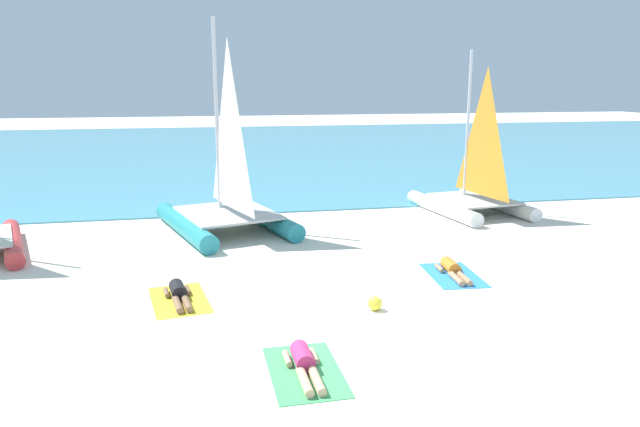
# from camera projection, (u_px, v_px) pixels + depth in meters

# --- Properties ---
(ground_plane) EXTENTS (120.00, 120.00, 0.00)m
(ground_plane) POSITION_uv_depth(u_px,v_px,m) (288.00, 214.00, 20.25)
(ground_plane) COLOR silver
(ocean_water) EXTENTS (120.00, 40.00, 0.05)m
(ocean_water) POSITION_uv_depth(u_px,v_px,m) (242.00, 149.00, 39.53)
(ocean_water) COLOR #4C9EB7
(ocean_water) RESTS_ON ground
(sailboat_teal) EXTENTS (4.29, 5.47, 6.27)m
(sailboat_teal) POSITION_uv_depth(u_px,v_px,m) (226.00, 201.00, 17.73)
(sailboat_teal) COLOR teal
(sailboat_teal) RESTS_ON ground
(sailboat_white) EXTENTS (3.20, 4.50, 5.46)m
(sailboat_white) POSITION_uv_depth(u_px,v_px,m) (473.00, 190.00, 20.22)
(sailboat_white) COLOR white
(sailboat_white) RESTS_ON ground
(towel_left) EXTENTS (1.38, 2.05, 0.01)m
(towel_left) POSITION_uv_depth(u_px,v_px,m) (179.00, 300.00, 12.27)
(towel_left) COLOR yellow
(towel_left) RESTS_ON ground
(sunbather_left) EXTENTS (0.64, 1.57, 0.30)m
(sunbather_left) POSITION_uv_depth(u_px,v_px,m) (179.00, 293.00, 12.30)
(sunbather_left) COLOR black
(sunbather_left) RESTS_ON towel_left
(towel_middle) EXTENTS (1.13, 1.92, 0.01)m
(towel_middle) POSITION_uv_depth(u_px,v_px,m) (305.00, 371.00, 9.24)
(towel_middle) COLOR #4CB266
(towel_middle) RESTS_ON ground
(sunbather_middle) EXTENTS (0.55, 1.56, 0.30)m
(sunbather_middle) POSITION_uv_depth(u_px,v_px,m) (304.00, 362.00, 9.28)
(sunbather_middle) COLOR #D83372
(sunbather_middle) RESTS_ON towel_middle
(towel_right) EXTENTS (1.25, 1.98, 0.01)m
(towel_right) POSITION_uv_depth(u_px,v_px,m) (453.00, 275.00, 13.83)
(towel_right) COLOR #338CD8
(towel_right) RESTS_ON ground
(sunbather_right) EXTENTS (0.57, 1.57, 0.30)m
(sunbather_right) POSITION_uv_depth(u_px,v_px,m) (452.00, 269.00, 13.87)
(sunbather_right) COLOR orange
(sunbather_right) RESTS_ON towel_right
(beach_ball) EXTENTS (0.29, 0.29, 0.29)m
(beach_ball) POSITION_uv_depth(u_px,v_px,m) (375.00, 303.00, 11.70)
(beach_ball) COLOR yellow
(beach_ball) RESTS_ON ground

